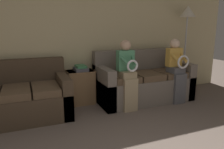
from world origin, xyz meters
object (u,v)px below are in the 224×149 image
couch_main (143,82)px  child_left_seated (127,71)px  floor_lamp (187,18)px  couch_side (17,98)px  side_shelf (81,87)px  child_right_seated (176,67)px  book_stack (81,68)px

couch_main → child_left_seated: 0.70m
child_left_seated → floor_lamp: 1.98m
couch_side → floor_lamp: floor_lamp is taller
child_left_seated → floor_lamp: size_ratio=0.65×
couch_side → side_shelf: 1.13m
child_right_seated → floor_lamp: 1.24m
child_right_seated → couch_side: bearing=173.3°
couch_side → book_stack: size_ratio=5.12×
child_right_seated → book_stack: 1.80m
side_shelf → couch_main: bearing=-11.3°
couch_main → couch_side: bearing=-179.5°
couch_main → floor_lamp: floor_lamp is taller
child_right_seated → floor_lamp: floor_lamp is taller
couch_side → child_right_seated: (2.81, -0.33, 0.36)m
couch_main → side_shelf: (-1.20, 0.24, -0.03)m
floor_lamp → book_stack: bearing=178.8°
book_stack → floor_lamp: size_ratio=0.17×
couch_main → book_stack: bearing=169.1°
child_right_seated → couch_main: bearing=145.6°
child_right_seated → side_shelf: (-1.72, 0.59, -0.35)m
child_left_seated → couch_main: bearing=34.1°
floor_lamp → child_left_seated: bearing=-162.3°
side_shelf → book_stack: bearing=-53.4°
child_left_seated → floor_lamp: floor_lamp is taller
child_left_seated → child_right_seated: bearing=-0.2°
side_shelf → couch_side: bearing=-166.6°
book_stack → couch_main: bearing=-10.9°
side_shelf → floor_lamp: 2.67m
floor_lamp → couch_side: bearing=-176.6°
couch_side → child_right_seated: bearing=-6.7°
couch_main → couch_side: (-2.30, -0.02, -0.03)m
couch_side → book_stack: 1.19m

